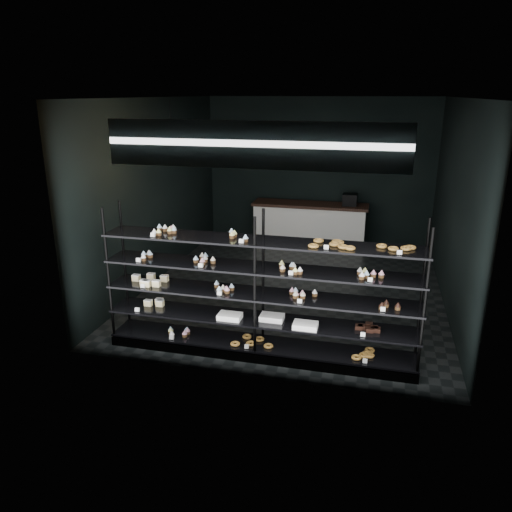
% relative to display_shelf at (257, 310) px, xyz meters
% --- Properties ---
extents(room, '(5.01, 6.01, 3.20)m').
position_rel_display_shelf_xyz_m(room, '(0.06, 2.45, 0.97)').
color(room, black).
rests_on(room, ground).
extents(display_shelf, '(4.00, 0.50, 1.91)m').
position_rel_display_shelf_xyz_m(display_shelf, '(0.00, 0.00, 0.00)').
color(display_shelf, black).
rests_on(display_shelf, room).
extents(signage, '(3.30, 0.05, 0.50)m').
position_rel_display_shelf_xyz_m(signage, '(0.06, -0.48, 2.12)').
color(signage, '#0D1C45').
rests_on(signage, room).
extents(pendant_lamp, '(0.29, 0.29, 0.88)m').
position_rel_display_shelf_xyz_m(pendant_lamp, '(-1.48, 0.99, 1.82)').
color(pendant_lamp, black).
rests_on(pendant_lamp, room).
extents(service_counter, '(2.49, 0.65, 1.23)m').
position_rel_display_shelf_xyz_m(service_counter, '(-0.01, 4.95, -0.13)').
color(service_counter, silver).
rests_on(service_counter, room).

